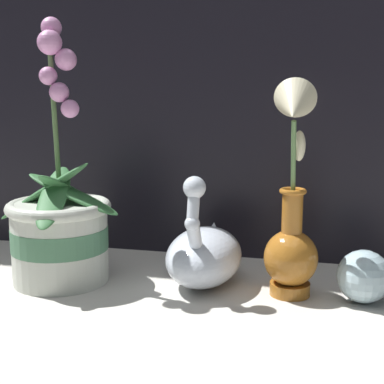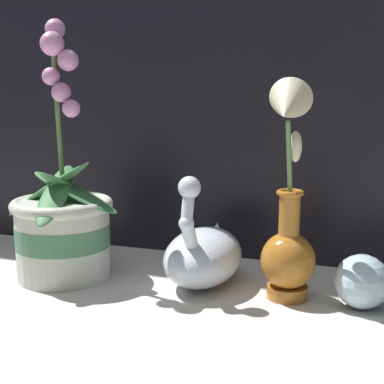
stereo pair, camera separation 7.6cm
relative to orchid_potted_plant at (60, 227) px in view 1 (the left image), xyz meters
The scene contains 5 objects.
ground_plane 0.26m from the orchid_potted_plant, 22.03° to the right, with size 2.80×2.80×0.00m, color beige.
orchid_potted_plant is the anchor object (origin of this frame).
swan_figurine 0.24m from the orchid_potted_plant, 11.44° to the left, with size 0.12×0.20×0.19m.
blue_vase 0.37m from the orchid_potted_plant, ahead, with size 0.08×0.13×0.33m.
glass_sphere 0.48m from the orchid_potted_plant, ahead, with size 0.08×0.08×0.08m.
Camera 1 is at (0.18, -0.68, 0.30)m, focal length 50.00 mm.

